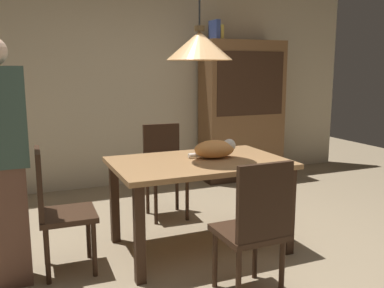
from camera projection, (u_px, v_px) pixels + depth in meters
name	position (u px, v px, depth m)	size (l,w,h in m)	color
ground	(226.00, 268.00, 3.15)	(10.00, 10.00, 0.00)	#998466
back_wall	(131.00, 72.00, 5.30)	(6.40, 0.10, 2.90)	beige
dining_table	(199.00, 172.00, 3.42)	(1.40, 0.90, 0.75)	#A87A4C
chair_far_back	(164.00, 166.00, 4.24)	(0.42, 0.42, 0.93)	#382316
chair_left_side	(56.00, 206.00, 3.01)	(0.41, 0.41, 0.93)	#382316
chair_near_front	(255.00, 225.00, 2.65)	(0.41, 0.41, 0.93)	#382316
cat_sleeping	(216.00, 149.00, 3.48)	(0.39, 0.27, 0.16)	#E59951
pendant_lamp	(199.00, 45.00, 3.24)	(0.52, 0.52, 1.30)	#E0A86B
hutch_bookcase	(242.00, 113.00, 5.64)	(1.12, 0.45, 1.85)	brown
book_blue_wide	(214.00, 30.00, 5.29)	(0.06, 0.24, 0.24)	#384C93
book_yellow_short	(219.00, 32.00, 5.32)	(0.04, 0.20, 0.18)	gold
person_standing	(1.00, 165.00, 2.79)	(0.36, 0.22, 1.69)	brown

